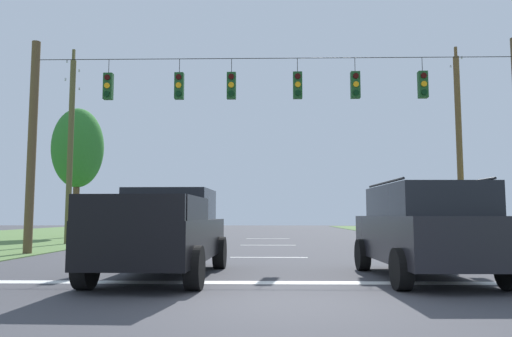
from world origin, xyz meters
The scene contains 12 objects.
ground_plane centered at (0.00, 0.00, 0.00)m, with size 120.00×120.00×0.00m, color #3D3D42.
stop_bar_stripe centered at (0.00, 2.12, 0.00)m, with size 14.88×0.45×0.01m, color white.
lane_dash_0 centered at (0.00, 8.12, 0.00)m, with size 0.15×2.50×0.01m, color white.
lane_dash_1 centered at (0.00, 14.71, 0.00)m, with size 0.15×2.50×0.01m, color white.
lane_dash_2 centered at (0.00, 21.13, 0.00)m, with size 0.15×2.50×0.01m, color white.
overhead_signal_span centered at (0.11, 9.27, 4.37)m, with size 17.45×0.31×7.62m.
pickup_truck centered at (-2.32, 3.02, 0.97)m, with size 2.41×5.46×1.95m.
suv_black centered at (3.29, 2.73, 1.06)m, with size 2.29×4.84×2.05m.
distant_car_crossing_white centered at (-7.76, 19.85, 0.79)m, with size 2.25×4.41×1.52m.
utility_pole_mid_right centered at (9.50, 16.52, 4.81)m, with size 0.29×1.52×9.83m.
utility_pole_near_left centered at (-9.40, 15.15, 4.72)m, with size 0.27×1.79×9.36m.
tree_roadside_right centered at (-11.81, 22.29, 5.50)m, with size 3.13×3.13×8.02m.
Camera 1 is at (-0.08, -7.92, 1.34)m, focal length 34.66 mm.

